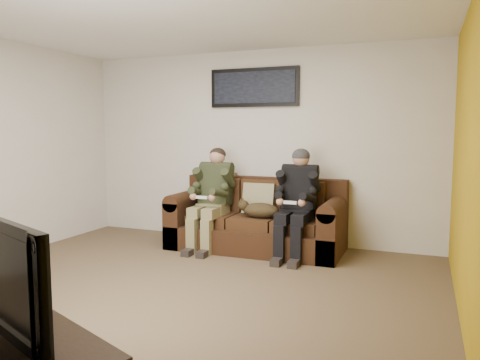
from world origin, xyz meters
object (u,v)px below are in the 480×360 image
at_px(person_right, 297,196).
at_px(television, 23,273).
at_px(cat, 259,210).
at_px(person_left, 212,192).
at_px(sofa, 258,222).
at_px(framed_poster, 254,87).

relative_size(person_right, television, 1.20).
relative_size(cat, television, 0.61).
relative_size(person_left, cat, 1.97).
bearing_deg(cat, sofa, 113.57).
distance_m(sofa, television, 3.80).
bearing_deg(cat, television, -91.63).
distance_m(cat, framed_poster, 1.69).
height_order(sofa, television, television).
distance_m(sofa, framed_poster, 1.81).
bearing_deg(sofa, person_right, -17.97).
bearing_deg(cat, person_right, 2.75).
bearing_deg(person_right, framed_poster, 143.27).
bearing_deg(framed_poster, person_right, -36.73).
distance_m(cat, television, 3.58).
height_order(person_left, framed_poster, framed_poster).
xyz_separation_m(person_right, cat, (-0.48, -0.02, -0.19)).
bearing_deg(framed_poster, sofa, -62.71).
distance_m(person_left, cat, 0.68).
relative_size(person_right, framed_poster, 1.04).
xyz_separation_m(sofa, television, (-0.01, -3.78, 0.41)).
bearing_deg(person_right, cat, -177.25).
bearing_deg(framed_poster, television, -87.41).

